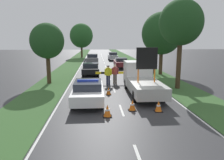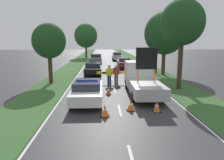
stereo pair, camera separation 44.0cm
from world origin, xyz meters
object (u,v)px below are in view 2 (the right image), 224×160
roadside_tree_mid_right (182,23)px  traffic_cone_lane_edge (157,107)px  work_truck (142,79)px  police_car (87,91)px  road_barrier (114,74)px  traffic_cone_near_truck (108,91)px  pedestrian_civilian (116,73)px  queued_car_wagon_maroon (124,63)px  queued_car_sedan_black (93,69)px  roadside_tree_near_left (86,36)px  roadside_tree_near_right (165,33)px  traffic_cone_centre_front (131,105)px  police_officer (109,73)px  roadside_tree_mid_left (49,41)px  traffic_cone_near_police (105,111)px  queued_car_suv_grey (96,59)px  utility_pole (157,43)px  queued_car_sedan_silver (117,56)px  traffic_cone_behind_barrier (132,80)px

roadside_tree_mid_right → traffic_cone_lane_edge: bearing=-119.6°
work_truck → police_car: bearing=27.1°
road_barrier → traffic_cone_near_truck: (-0.62, -4.38, -0.62)m
pedestrian_civilian → queued_car_wagon_maroon: bearing=98.8°
queued_car_sedan_black → roadside_tree_near_left: size_ratio=0.54×
road_barrier → roadside_tree_near_right: 8.50m
traffic_cone_centre_front → queued_car_sedan_black: size_ratio=0.15×
traffic_cone_lane_edge → roadside_tree_mid_right: roadside_tree_mid_right is taller
police_car → roadside_tree_near_right: (7.98, 10.98, 3.94)m
police_officer → roadside_tree_near_left: bearing=-54.7°
police_officer → queued_car_wagon_maroon: 12.43m
road_barrier → roadside_tree_mid_left: 6.54m
traffic_cone_near_police → traffic_cone_centre_front: bearing=32.2°
roadside_tree_near_right → work_truck: bearing=-115.1°
police_car → traffic_cone_near_police: size_ratio=7.48×
queued_car_suv_grey → utility_pole: utility_pole is taller
queued_car_wagon_maroon → queued_car_sedan_black: bearing=55.8°
queued_car_suv_grey → roadside_tree_near_right: bearing=123.1°
queued_car_suv_grey → police_car: bearing=90.2°
roadside_tree_mid_right → roadside_tree_mid_left: bearing=165.4°
traffic_cone_lane_edge → roadside_tree_near_left: bearing=99.7°
roadside_tree_near_right → roadside_tree_mid_left: (-11.78, -4.59, -0.83)m
queued_car_sedan_silver → police_car: bearing=82.6°
traffic_cone_near_truck → traffic_cone_centre_front: bearing=-72.9°
police_officer → queued_car_wagon_maroon: (2.49, 12.17, -0.29)m
road_barrier → queued_car_wagon_maroon: (2.03, 11.23, -0.13)m
police_officer → roadside_tree_near_left: roadside_tree_near_left is taller
utility_pole → pedestrian_civilian: bearing=-131.3°
queued_car_sedan_silver → roadside_tree_mid_right: roadside_tree_mid_right is taller
police_officer → queued_car_suv_grey: bearing=-57.2°
police_officer → traffic_cone_centre_front: 7.27m
pedestrian_civilian → traffic_cone_centre_front: (0.32, -7.78, -0.72)m
work_truck → traffic_cone_near_truck: work_truck is taller
queued_car_suv_grey → road_barrier: bearing=97.0°
queued_car_sedan_silver → road_barrier: bearing=85.6°
traffic_cone_lane_edge → pedestrian_civilian: bearing=102.2°
work_truck → traffic_cone_near_truck: 2.65m
traffic_cone_centre_front → traffic_cone_near_truck: (-1.15, 3.74, -0.04)m
traffic_cone_lane_edge → queued_car_sedan_silver: 31.41m
roadside_tree_near_left → queued_car_wagon_maroon: bearing=-70.9°
traffic_cone_near_truck → traffic_cone_behind_barrier: size_ratio=0.77×
traffic_cone_near_truck → traffic_cone_behind_barrier: traffic_cone_behind_barrier is taller
queued_car_wagon_maroon → utility_pole: 7.18m
traffic_cone_near_police → traffic_cone_behind_barrier: bearing=73.1°
police_officer → queued_car_sedan_silver: bearing=-67.7°
roadside_tree_near_right → roadside_tree_mid_right: roadside_tree_mid_right is taller
traffic_cone_near_truck → roadside_tree_near_left: bearing=96.7°
traffic_cone_near_police → traffic_cone_near_truck: traffic_cone_near_police is taller
pedestrian_civilian → roadside_tree_mid_left: (-6.04, 0.50, 2.81)m
roadside_tree_mid_right → roadside_tree_near_left: bearing=106.5°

